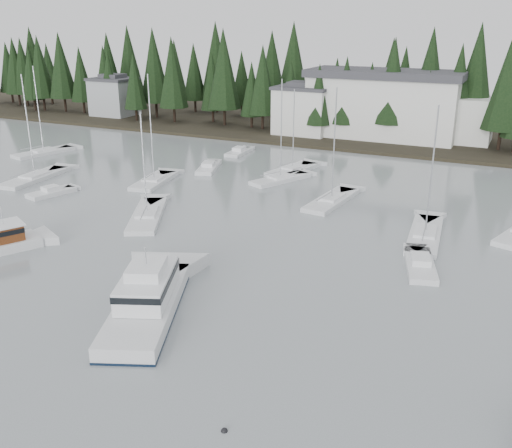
# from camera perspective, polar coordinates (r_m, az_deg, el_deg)

# --- Properties ---
(far_shore_land) EXTENTS (240.00, 54.00, 1.00)m
(far_shore_land) POSITION_cam_1_polar(r_m,az_deg,el_deg) (112.98, 16.72, 9.23)
(far_shore_land) COLOR black
(far_shore_land) RESTS_ON ground
(conifer_treeline) EXTENTS (200.00, 22.00, 20.00)m
(conifer_treeline) POSITION_cam_1_polar(r_m,az_deg,el_deg) (102.30, 15.66, 8.30)
(conifer_treeline) COLOR black
(conifer_treeline) RESTS_ON ground
(house_west) EXTENTS (9.54, 7.42, 8.75)m
(house_west) POSITION_cam_1_polar(r_m,az_deg,el_deg) (99.55, 4.74, 11.37)
(house_west) COLOR silver
(house_west) RESTS_ON ground
(house_far_west) EXTENTS (8.48, 7.42, 8.25)m
(house_far_west) POSITION_cam_1_polar(r_m,az_deg,el_deg) (122.48, -14.00, 12.33)
(house_far_west) COLOR #999EA0
(house_far_west) RESTS_ON ground
(harbor_inn) EXTENTS (29.50, 11.50, 10.90)m
(harbor_inn) POSITION_cam_1_polar(r_m,az_deg,el_deg) (98.37, 13.85, 11.44)
(harbor_inn) COLOR silver
(harbor_inn) RESTS_ON ground
(cabin_cruiser_center) EXTENTS (8.46, 13.14, 5.42)m
(cabin_cruiser_center) POSITION_cam_1_polar(r_m,az_deg,el_deg) (40.29, -10.82, -7.68)
(cabin_cruiser_center) COLOR silver
(cabin_cruiser_center) RESTS_ON ground
(sailboat_0) EXTENTS (4.87, 9.63, 13.40)m
(sailboat_0) POSITION_cam_1_polar(r_m,az_deg,el_deg) (92.28, -20.44, 6.63)
(sailboat_0) COLOR silver
(sailboat_0) RESTS_ON ground
(sailboat_1) EXTENTS (7.48, 10.83, 11.32)m
(sailboat_1) POSITION_cam_1_polar(r_m,az_deg,el_deg) (59.42, -10.81, 0.68)
(sailboat_1) COLOR silver
(sailboat_1) RESTS_ON ground
(sailboat_6) EXTENTS (4.02, 10.76, 13.50)m
(sailboat_6) POSITION_cam_1_polar(r_m,az_deg,el_deg) (77.76, -21.21, 4.24)
(sailboat_6) COLOR silver
(sailboat_6) RESTS_ON ground
(sailboat_7) EXTENTS (3.73, 10.78, 12.76)m
(sailboat_7) POSITION_cam_1_polar(r_m,az_deg,el_deg) (55.37, 16.52, -1.23)
(sailboat_7) COLOR silver
(sailboat_7) RESTS_ON ground
(sailboat_9) EXTENTS (4.88, 9.22, 11.34)m
(sailboat_9) POSITION_cam_1_polar(r_m,az_deg,el_deg) (76.47, 3.68, 5.31)
(sailboat_9) COLOR silver
(sailboat_9) RESTS_ON ground
(sailboat_10) EXTENTS (4.47, 8.94, 13.69)m
(sailboat_10) POSITION_cam_1_polar(r_m,az_deg,el_deg) (72.03, -10.14, 4.13)
(sailboat_10) COLOR silver
(sailboat_10) RESTS_ON ground
(sailboat_11) EXTENTS (3.71, 10.06, 13.05)m
(sailboat_11) POSITION_cam_1_polar(r_m,az_deg,el_deg) (63.80, 7.56, 2.22)
(sailboat_11) COLOR silver
(sailboat_11) RESTS_ON ground
(sailboat_12) EXTENTS (5.66, 8.76, 13.06)m
(sailboat_12) POSITION_cam_1_polar(r_m,az_deg,el_deg) (71.75, 2.47, 4.37)
(sailboat_12) COLOR silver
(sailboat_12) RESTS_ON ground
(runabout_0) EXTENTS (3.48, 5.79, 1.42)m
(runabout_0) POSITION_cam_1_polar(r_m,az_deg,el_deg) (70.15, -19.78, 2.88)
(runabout_0) COLOR silver
(runabout_0) RESTS_ON ground
(runabout_1) EXTENTS (3.99, 7.22, 1.42)m
(runabout_1) POSITION_cam_1_polar(r_m,az_deg,el_deg) (48.61, 16.07, -4.07)
(runabout_1) COLOR silver
(runabout_1) RESTS_ON ground
(runabout_3) EXTENTS (2.46, 6.12, 1.42)m
(runabout_3) POSITION_cam_1_polar(r_m,az_deg,el_deg) (86.69, -1.70, 7.13)
(runabout_3) COLOR silver
(runabout_3) RESTS_ON ground
(runabout_4) EXTENTS (4.19, 7.18, 1.42)m
(runabout_4) POSITION_cam_1_polar(r_m,az_deg,el_deg) (77.67, -4.77, 5.56)
(runabout_4) COLOR silver
(runabout_4) RESTS_ON ground
(mooring_buoy_dark) EXTENTS (0.35, 0.35, 0.35)m
(mooring_buoy_dark) POSITION_cam_1_polar(r_m,az_deg,el_deg) (29.98, -3.18, -19.98)
(mooring_buoy_dark) COLOR black
(mooring_buoy_dark) RESTS_ON ground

